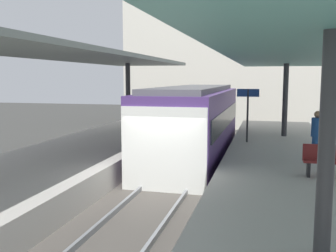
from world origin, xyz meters
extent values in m
plane|color=#383835|center=(0.00, 0.00, 0.00)|extent=(80.00, 80.00, 0.00)
cube|color=#ADA8A0|center=(-3.80, 0.00, 0.50)|extent=(4.40, 28.00, 1.00)
cube|color=#ADA8A0|center=(3.80, 0.00, 0.50)|extent=(4.40, 28.00, 1.00)
cube|color=#4C4742|center=(0.00, 0.00, 0.10)|extent=(3.20, 28.00, 0.20)
cube|color=slate|center=(-0.72, 0.00, 0.27)|extent=(0.08, 28.00, 0.14)
cube|color=slate|center=(0.72, 0.00, 0.27)|extent=(0.08, 28.00, 0.14)
cube|color=#472D6B|center=(0.00, 5.50, 1.65)|extent=(2.70, 10.31, 2.90)
cube|color=silver|center=(0.00, 0.31, 1.50)|extent=(2.65, 0.08, 2.60)
cube|color=black|center=(-1.37, 5.50, 2.00)|extent=(0.04, 9.49, 0.76)
cube|color=black|center=(1.37, 5.50, 2.00)|extent=(0.04, 9.49, 0.76)
cube|color=#515156|center=(0.00, 5.50, 3.20)|extent=(2.16, 9.80, 0.20)
cylinder|color=#333335|center=(-3.80, 7.70, 2.70)|extent=(0.24, 0.24, 3.40)
cube|color=slate|center=(-3.80, 1.40, 4.48)|extent=(4.18, 21.00, 0.16)
cylinder|color=#333335|center=(3.80, -4.90, 2.65)|extent=(0.24, 0.24, 3.31)
cylinder|color=#333335|center=(3.80, 7.70, 2.65)|extent=(0.24, 0.24, 3.31)
cube|color=slate|center=(3.80, 1.40, 4.39)|extent=(4.18, 21.00, 0.16)
cube|color=black|center=(4.11, 0.13, 1.20)|extent=(0.08, 0.32, 0.40)
cube|color=maroon|center=(4.66, 0.13, 1.43)|extent=(1.40, 0.40, 0.06)
cube|color=maroon|center=(4.66, 0.31, 1.66)|extent=(1.40, 0.06, 0.40)
cylinder|color=#262628|center=(2.22, 5.52, 2.10)|extent=(0.08, 0.08, 2.20)
cube|color=navy|center=(2.22, 5.52, 3.05)|extent=(0.90, 0.06, 0.32)
cylinder|color=navy|center=(4.55, 2.25, 1.40)|extent=(0.28, 0.28, 0.80)
cylinder|color=navy|center=(4.55, 2.25, 2.10)|extent=(0.36, 0.36, 0.60)
sphere|color=#936B4C|center=(4.55, 2.25, 2.51)|extent=(0.22, 0.22, 0.22)
cylinder|color=#386B3D|center=(-3.60, 6.82, 1.43)|extent=(0.28, 0.28, 0.87)
cylinder|color=navy|center=(-3.60, 6.82, 2.18)|extent=(0.36, 0.36, 0.62)
sphere|color=beige|center=(-3.60, 6.82, 2.60)|extent=(0.22, 0.22, 0.22)
cube|color=beige|center=(1.46, 20.00, 5.50)|extent=(18.00, 6.00, 11.00)
camera|label=1|loc=(2.93, -10.74, 3.64)|focal=41.38mm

